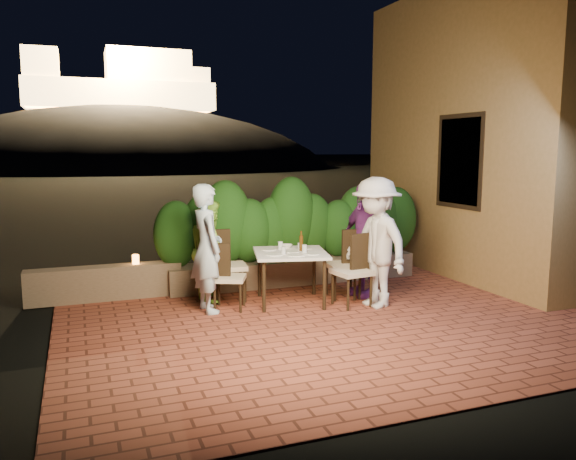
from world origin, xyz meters
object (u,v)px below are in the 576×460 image
dining_table (290,277)px  beer_bottle (301,241)px  diner_green (210,250)px  chair_right_front (352,270)px  bowl (286,246)px  parapet_lamp (136,259)px  chair_left_back (229,265)px  chair_left_front (229,276)px  diner_blue (207,248)px  diner_purple (364,239)px  chair_right_back (343,264)px  diner_white (376,243)px

dining_table → beer_bottle: bearing=6.5°
diner_green → beer_bottle: bearing=-109.7°
chair_right_front → diner_green: diner_green is taller
dining_table → bowl: size_ratio=5.35×
parapet_lamp → chair_left_back: bearing=-27.8°
chair_left_front → diner_blue: size_ratio=0.53×
dining_table → diner_purple: diner_purple is taller
beer_bottle → chair_left_back: size_ratio=0.27×
chair_left_back → diner_green: diner_green is taller
chair_left_front → parapet_lamp: bearing=158.5°
dining_table → diner_green: (-1.03, 0.57, 0.37)m
chair_left_back → diner_purple: bearing=-6.5°
chair_right_front → beer_bottle: bearing=-45.8°
bowl → diner_blue: bearing=-165.8°
parapet_lamp → diner_purple: bearing=-19.5°
chair_left_front → chair_left_back: chair_left_back is taller
dining_table → diner_blue: (-1.20, 0.02, 0.50)m
dining_table → chair_right_back: bearing=1.4°
bowl → chair_left_back: chair_left_back is taller
dining_table → chair_left_back: chair_left_back is taller
bowl → chair_right_back: 0.89m
beer_bottle → diner_blue: (-1.38, -0.00, -0.02)m
chair_left_back → dining_table: bearing=-24.2°
dining_table → chair_left_back: (-0.78, 0.47, 0.15)m
chair_left_front → chair_right_front: bearing=8.9°
diner_white → parapet_lamp: size_ratio=13.02×
beer_bottle → diner_white: (0.88, -0.60, 0.02)m
diner_purple → chair_left_front: bearing=-98.5°
diner_white → parapet_lamp: 3.55m
dining_table → chair_left_front: size_ratio=1.09×
diner_green → diner_purple: 2.29m
beer_bottle → parapet_lamp: size_ratio=2.06×
chair_right_back → chair_right_front: bearing=85.3°
chair_right_front → chair_left_back: bearing=-38.6°
diner_blue → diner_purple: (2.39, -0.02, -0.01)m
chair_left_back → diner_purple: size_ratio=0.61×
chair_right_front → parapet_lamp: (-2.80, 1.57, 0.06)m
dining_table → chair_right_front: (0.76, -0.44, 0.14)m
bowl → chair_left_front: size_ratio=0.20×
chair_right_back → diner_blue: size_ratio=0.58×
beer_bottle → chair_right_back: beer_bottle is taller
dining_table → bowl: bearing=79.9°
chair_right_back → diner_blue: bearing=6.6°
chair_left_back → chair_right_front: 1.79m
diner_green → chair_left_back: bearing=-106.5°
dining_table → diner_white: diner_white is taller
beer_bottle → chair_right_front: bearing=-37.7°
chair_right_back → diner_green: diner_green is taller
beer_bottle → diner_green: size_ratio=0.19×
diner_purple → diner_green: bearing=-113.0°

